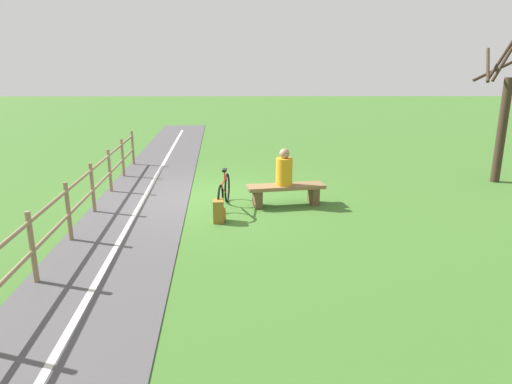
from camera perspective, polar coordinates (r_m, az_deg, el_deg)
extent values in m
plane|color=#3D6B28|center=(10.80, -6.89, -0.75)|extent=(80.00, 80.00, 0.00)
cube|color=#4C494C|center=(7.33, -18.72, -9.40)|extent=(4.72, 36.06, 0.02)
cube|color=silver|center=(7.33, -18.73, -9.33)|extent=(2.42, 31.92, 0.00)
cube|color=brown|center=(10.08, 3.79, 0.69)|extent=(1.79, 0.78, 0.08)
cube|color=brown|center=(10.32, 7.25, -0.40)|extent=(0.23, 0.44, 0.39)
cube|color=brown|center=(9.99, 0.17, -0.80)|extent=(0.23, 0.44, 0.39)
cylinder|color=orange|center=(9.98, 3.57, 2.57)|extent=(0.43, 0.43, 0.60)
sphere|color=#9E755B|center=(9.90, 3.61, 4.85)|extent=(0.23, 0.23, 0.23)
torus|color=black|center=(9.34, -4.49, -1.10)|extent=(0.10, 0.68, 0.67)
torus|color=black|center=(10.32, -3.66, 0.51)|extent=(0.10, 0.68, 0.67)
cylinder|color=red|center=(9.76, -4.09, 1.35)|extent=(0.11, 0.87, 0.04)
cylinder|color=red|center=(9.65, -4.20, 0.32)|extent=(0.09, 0.63, 0.32)
cylinder|color=red|center=(9.88, -3.97, 2.13)|extent=(0.03, 0.03, 0.20)
cube|color=black|center=(9.86, -3.98, 2.75)|extent=(0.10, 0.21, 0.05)
cube|color=olive|center=(9.05, -4.77, -2.39)|extent=(0.23, 0.32, 0.45)
cube|color=#A57A2A|center=(9.07, -3.96, -2.78)|extent=(0.06, 0.21, 0.20)
cylinder|color=#847051|center=(14.86, -15.29, 5.38)|extent=(0.08, 0.08, 1.07)
cylinder|color=#847051|center=(13.27, -16.47, 4.14)|extent=(0.08, 0.08, 1.07)
cylinder|color=#847051|center=(11.69, -17.97, 2.56)|extent=(0.08, 0.08, 1.07)
cylinder|color=#847051|center=(10.13, -19.93, 0.48)|extent=(0.08, 0.08, 1.07)
cylinder|color=#847051|center=(8.60, -22.59, -2.33)|extent=(0.08, 0.08, 1.07)
cylinder|color=#847051|center=(7.14, -26.38, -6.32)|extent=(0.08, 0.08, 1.07)
cylinder|color=#847051|center=(8.51, -22.84, 0.08)|extent=(1.14, 13.15, 0.06)
cylinder|color=#847051|center=(8.62, -22.55, -2.67)|extent=(1.14, 13.15, 0.06)
cylinder|color=#38281E|center=(13.64, 28.57, 6.77)|extent=(0.23, 0.23, 2.75)
cylinder|color=#38281E|center=(14.16, 28.46, 13.63)|extent=(1.36, 0.26, 0.75)
cylinder|color=#38281E|center=(13.83, 28.66, 14.72)|extent=(0.80, 0.21, 1.26)
cylinder|color=#38281E|center=(13.74, 28.70, 14.05)|extent=(0.60, 0.25, 0.94)
cylinder|color=#38281E|center=(13.49, 27.21, 14.08)|extent=(0.49, 1.07, 0.88)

